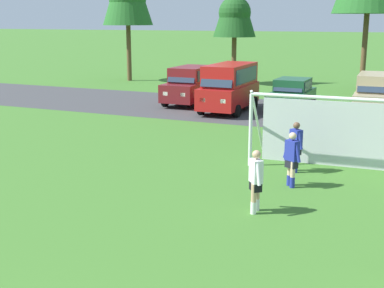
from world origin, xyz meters
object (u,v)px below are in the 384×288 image
Objects in this scene: parked_car_slot_far_left at (191,85)px; parked_car_slot_center_left at (292,94)px; player_defender_far at (296,147)px; parked_car_slot_center at (376,95)px; soccer_goal at (367,132)px; player_winger_left at (292,160)px; player_striker_near at (256,181)px; parked_car_slot_left at (229,86)px.

parked_car_slot_far_left is 1.09× the size of parked_car_slot_center_left.
player_defender_far is 0.35× the size of parked_car_slot_far_left.
parked_car_slot_center_left reaches higher than player_defender_far.
parked_car_slot_far_left and parked_car_slot_center have the same top height.
player_defender_far is 0.35× the size of parked_car_slot_center.
soccer_goal is 2.36m from player_defender_far.
player_winger_left is 0.35× the size of parked_car_slot_center.
parked_car_slot_far_left reaches higher than player_winger_left.
parked_car_slot_center_left is (-4.85, 10.53, -0.42)m from soccer_goal.
parked_car_slot_center_left is at bearing 99.71° from player_striker_near.
soccer_goal is 1.56× the size of parked_car_slot_left.
parked_car_slot_center is (10.23, -0.02, 0.00)m from parked_car_slot_far_left.
parked_car_slot_center is at bearing 84.05° from player_striker_near.
player_striker_near is 0.39× the size of parked_car_slot_center_left.
player_winger_left is (0.24, -1.59, 0.00)m from player_defender_far.
parked_car_slot_left is (-6.05, 11.57, 0.52)m from player_winger_left.
player_winger_left is 0.35× the size of parked_car_slot_far_left.
parked_car_slot_far_left is 0.96× the size of parked_car_slot_left.
player_winger_left is (0.35, 2.46, 0.00)m from player_striker_near.
parked_car_slot_far_left reaches higher than parked_car_slot_center_left.
soccer_goal is at bearing 66.82° from player_striker_near.
player_defender_far is 0.34× the size of parked_car_slot_left.
player_defender_far is (0.11, 4.05, 0.00)m from player_striker_near.
player_striker_near and player_defender_far have the same top height.
soccer_goal is 5.56m from player_striker_near.
soccer_goal is 11.60m from parked_car_slot_center_left.
parked_car_slot_far_left reaches higher than player_defender_far.
parked_car_slot_center_left is at bearing 178.72° from parked_car_slot_center.
player_striker_near is 0.34× the size of parked_car_slot_left.
player_defender_far is 11.56m from parked_car_slot_left.
player_defender_far is (-2.07, -1.04, -0.47)m from soccer_goal.
player_winger_left is 13.51m from parked_car_slot_center_left.
player_defender_far is 1.00× the size of player_winger_left.
parked_car_slot_left reaches higher than player_defender_far.
player_defender_far is at bearing -76.47° from parked_car_slot_center_left.
parked_car_slot_center_left is (-2.67, 15.63, 0.05)m from player_striker_near.
parked_car_slot_center_left is at bearing 114.75° from soccer_goal.
parked_car_slot_left is 1.14× the size of parked_car_slot_center_left.
soccer_goal is 4.57× the size of player_winger_left.
parked_car_slot_left reaches higher than parked_car_slot_center.
parked_car_slot_left is (-5.81, 9.98, 0.52)m from player_defender_far.
player_striker_near is 2.49m from player_winger_left.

